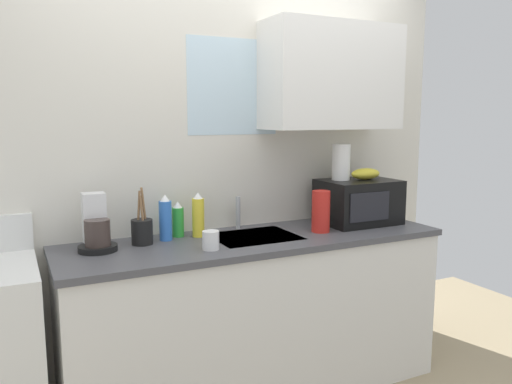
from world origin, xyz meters
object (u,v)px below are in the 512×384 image
utensil_crock (142,231)px  dish_soap_bottle_blue (165,219)px  banana_bunch (366,174)px  microwave (358,202)px  paper_towel_roll (341,162)px  dish_soap_bottle_green (178,220)px  mug_white (211,240)px  dish_soap_bottle_yellow (198,216)px  cereal_canister (321,211)px  coffee_maker (96,229)px

utensil_crock → dish_soap_bottle_blue: bearing=12.2°
dish_soap_bottle_blue → utensil_crock: utensil_crock is taller
banana_bunch → microwave: bearing=-178.2°
paper_towel_roll → utensil_crock: (-1.23, 0.02, -0.31)m
dish_soap_bottle_green → mug_white: dish_soap_bottle_green is taller
paper_towel_roll → dish_soap_bottle_blue: paper_towel_roll is taller
microwave → banana_bunch: size_ratio=2.30×
paper_towel_roll → dish_soap_bottle_green: paper_towel_roll is taller
dish_soap_bottle_yellow → banana_bunch: bearing=-5.4°
paper_towel_roll → utensil_crock: size_ratio=0.74×
dish_soap_bottle_yellow → dish_soap_bottle_blue: (-0.18, -0.00, -0.00)m
dish_soap_bottle_blue → dish_soap_bottle_yellow: bearing=0.4°
cereal_canister → banana_bunch: bearing=14.4°
coffee_maker → cereal_canister: (1.22, -0.16, 0.01)m
microwave → paper_towel_roll: (-0.10, 0.05, 0.24)m
microwave → dish_soap_bottle_yellow: size_ratio=1.86×
dish_soap_bottle_yellow → dish_soap_bottle_green: dish_soap_bottle_yellow is taller
dish_soap_bottle_yellow → coffee_maker: bearing=-175.6°
paper_towel_roll → dish_soap_bottle_yellow: 0.95m
banana_bunch → dish_soap_bottle_yellow: (-1.06, 0.10, -0.19)m
dish_soap_bottle_blue → cereal_canister: 0.88m
dish_soap_bottle_yellow → utensil_crock: (-0.32, -0.03, -0.05)m
coffee_maker → dish_soap_bottle_yellow: 0.55m
banana_bunch → mug_white: banana_bunch is taller
dish_soap_bottle_blue → mug_white: (0.14, -0.29, -0.07)m
coffee_maker → dish_soap_bottle_blue: size_ratio=1.13×
mug_white → cereal_canister: bearing=7.2°
dish_soap_bottle_green → utensil_crock: size_ratio=0.66×
microwave → cereal_canister: size_ratio=1.94×
microwave → dish_soap_bottle_green: microwave is taller
banana_bunch → cereal_canister: size_ratio=0.84×
dish_soap_bottle_yellow → utensil_crock: size_ratio=0.84×
microwave → banana_bunch: 0.18m
cereal_canister → paper_towel_roll: bearing=32.0°
banana_bunch → coffee_maker: size_ratio=0.71×
cereal_canister → dish_soap_bottle_yellow: bearing=163.3°
banana_bunch → cereal_canister: (-0.39, -0.10, -0.19)m
paper_towel_roll → microwave: bearing=-27.4°
dish_soap_bottle_blue → paper_towel_roll: bearing=-2.6°
paper_towel_roll → mug_white: 1.03m
microwave → dish_soap_bottle_yellow: 1.01m
dish_soap_bottle_blue → mug_white: size_ratio=2.60×
microwave → utensil_crock: utensil_crock is taller
microwave → utensil_crock: (-1.33, 0.07, -0.06)m
dish_soap_bottle_yellow → mug_white: (-0.04, -0.29, -0.07)m
dish_soap_bottle_green → dish_soap_bottle_yellow: bearing=-26.8°
banana_bunch → cereal_canister: banana_bunch is taller
banana_bunch → dish_soap_bottle_green: size_ratio=1.02×
microwave → paper_towel_roll: paper_towel_roll is taller
microwave → coffee_maker: bearing=177.8°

